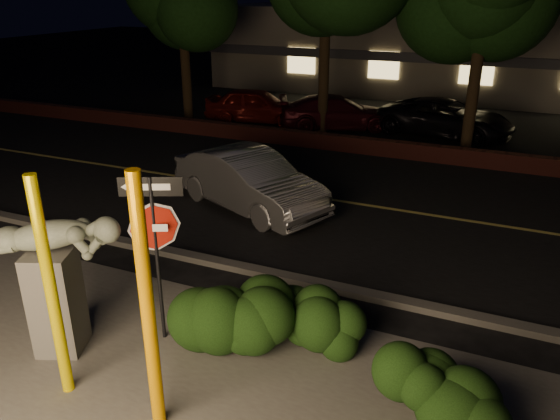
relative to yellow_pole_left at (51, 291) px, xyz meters
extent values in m
plane|color=black|center=(1.02, 10.90, -1.50)|extent=(90.00, 90.00, 0.00)
cube|color=#4C4944|center=(1.02, -0.10, -1.49)|extent=(14.00, 6.00, 0.02)
cube|color=black|center=(1.02, 7.90, -1.49)|extent=(80.00, 8.00, 0.01)
cube|color=#B5A248|center=(1.02, 7.90, -1.48)|extent=(80.00, 0.12, 0.00)
cube|color=#4C4944|center=(1.02, 3.80, -1.44)|extent=(80.00, 0.25, 0.12)
cube|color=#4B1C18|center=(1.02, 12.20, -1.25)|extent=(40.00, 0.35, 0.50)
cube|color=black|center=(1.02, 17.90, -1.49)|extent=(40.00, 12.00, 0.01)
cube|color=#655E51|center=(1.02, 25.90, 0.50)|extent=(22.00, 10.00, 4.00)
cube|color=#333338|center=(1.02, 20.80, 0.50)|extent=(22.00, 0.20, 0.40)
cube|color=#FFD87F|center=(-4.98, 20.85, 0.10)|extent=(1.40, 0.08, 1.20)
cube|color=#FFD87F|center=(-0.98, 20.85, 0.10)|extent=(1.40, 0.08, 1.20)
cube|color=#FFD87F|center=(3.02, 20.85, 0.10)|extent=(1.40, 0.08, 1.20)
cylinder|color=black|center=(-6.98, 13.90, 0.38)|extent=(0.36, 0.36, 3.75)
cylinder|color=black|center=(-1.48, 14.10, 0.63)|extent=(0.36, 0.36, 4.25)
cylinder|color=black|center=(3.52, 13.70, 0.50)|extent=(0.36, 0.36, 4.00)
cylinder|color=#E3C800|center=(0.00, 0.00, 0.00)|extent=(0.15, 0.15, 2.99)
cylinder|color=#F09A00|center=(1.44, 0.00, 0.12)|extent=(0.16, 0.16, 3.24)
cylinder|color=black|center=(0.49, 1.47, -0.21)|extent=(0.05, 0.05, 2.56)
cube|color=white|center=(0.49, 1.47, 0.33)|extent=(0.36, 0.19, 0.11)
cube|color=black|center=(0.49, 1.47, 0.93)|extent=(0.80, 0.38, 0.27)
cube|color=white|center=(0.49, 1.47, 0.93)|extent=(0.51, 0.25, 0.11)
cube|color=#4C4944|center=(-0.71, 0.66, -0.71)|extent=(0.80, 0.80, 1.57)
sphere|color=slate|center=(0.08, 0.99, 0.42)|extent=(0.37, 0.37, 0.37)
ellipsoid|color=black|center=(1.68, 1.84, -0.94)|extent=(2.21, 1.15, 1.12)
ellipsoid|color=black|center=(2.66, 2.35, -1.00)|extent=(1.65, 1.08, 1.00)
ellipsoid|color=black|center=(4.51, 1.42, -0.98)|extent=(1.69, 1.33, 1.03)
imported|color=#ACACB0|center=(-0.66, 6.63, -0.81)|extent=(4.41, 3.00, 1.37)
imported|color=maroon|center=(-4.36, 14.61, -0.83)|extent=(4.11, 2.25, 1.32)
imported|color=#3B0C14|center=(-1.23, 14.90, -0.89)|extent=(4.53, 3.37, 1.22)
imported|color=black|center=(2.60, 15.42, -0.86)|extent=(4.94, 2.99, 1.28)
camera|label=1|loc=(4.84, -4.14, 3.43)|focal=35.00mm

